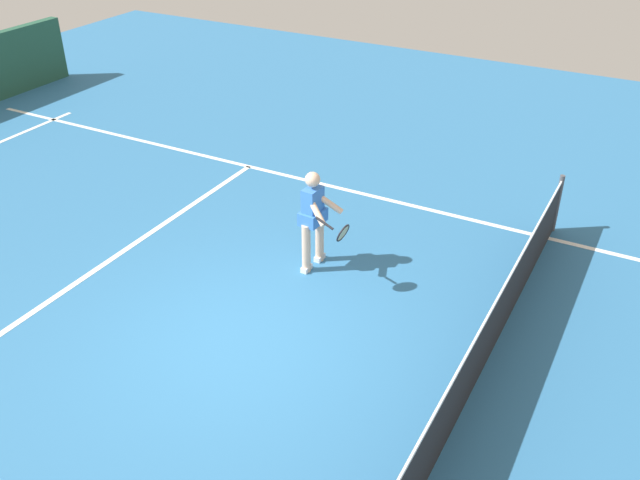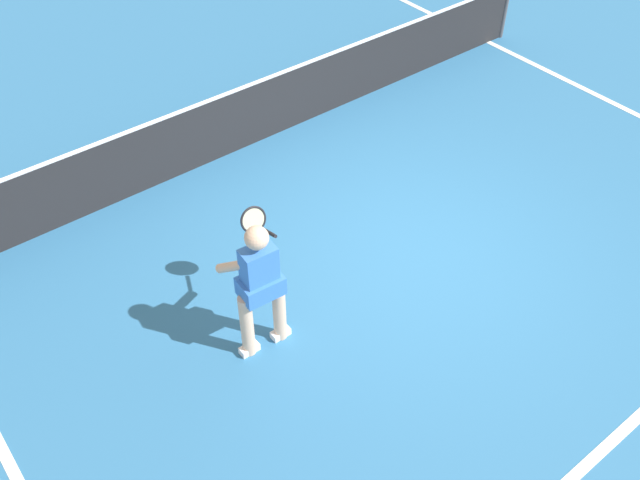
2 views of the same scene
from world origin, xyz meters
name	(u,v)px [view 1 (image 1 of 2)]	position (x,y,z in m)	size (l,w,h in m)	color
ground_plane	(237,341)	(0.00, 0.00, 0.00)	(27.57, 27.57, 0.00)	teal
service_line_marking	(77,282)	(0.00, -2.82, 0.00)	(9.11, 0.10, 0.01)	white
sideline_left_marking	(381,198)	(-4.56, 0.00, 0.00)	(0.10, 19.21, 0.01)	white
court_net	(460,390)	(0.00, 2.96, 0.46)	(9.79, 0.08, 0.99)	#4C4C51
tennis_player	(314,217)	(-2.05, 0.02, 0.85)	(0.82, 0.92, 1.55)	beige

